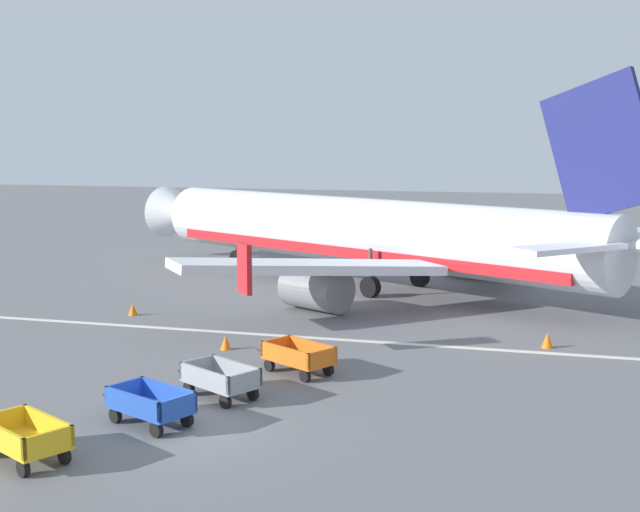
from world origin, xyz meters
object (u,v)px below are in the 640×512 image
at_px(baggage_cart_third_in_row, 220,379).
at_px(traffic_cone_by_carts, 133,309).
at_px(traffic_cone_near_plane, 547,340).
at_px(traffic_cone_mid_apron, 226,342).
at_px(airplane, 375,234).
at_px(baggage_cart_nearest, 25,438).
at_px(baggage_cart_fourth_in_row, 298,357).
at_px(baggage_cart_second_in_row, 150,404).

xyz_separation_m(baggage_cart_third_in_row, traffic_cone_by_carts, (-8.78, 10.65, -0.31)).
bearing_deg(baggage_cart_third_in_row, traffic_cone_near_plane, 42.96).
relative_size(traffic_cone_mid_apron, traffic_cone_by_carts, 0.99).
distance_m(airplane, traffic_cone_by_carts, 14.18).
height_order(baggage_cart_nearest, traffic_cone_mid_apron, baggage_cart_nearest).
bearing_deg(baggage_cart_fourth_in_row, traffic_cone_near_plane, 35.62).
bearing_deg(airplane, baggage_cart_second_in_row, -94.41).
height_order(baggage_cart_third_in_row, traffic_cone_near_plane, baggage_cart_third_in_row).
height_order(baggage_cart_second_in_row, traffic_cone_near_plane, baggage_cart_second_in_row).
height_order(baggage_cart_third_in_row, baggage_cart_fourth_in_row, same).
height_order(baggage_cart_nearest, traffic_cone_near_plane, baggage_cart_nearest).
height_order(baggage_cart_fourth_in_row, traffic_cone_by_carts, baggage_cart_fourth_in_row).
height_order(baggage_cart_fourth_in_row, traffic_cone_mid_apron, baggage_cart_fourth_in_row).
distance_m(baggage_cart_third_in_row, traffic_cone_near_plane, 13.88).
xyz_separation_m(baggage_cart_nearest, baggage_cart_second_in_row, (1.88, 3.34, 0.00)).
bearing_deg(baggage_cart_fourth_in_row, baggage_cart_second_in_row, -112.64).
xyz_separation_m(airplane, traffic_cone_by_carts, (-9.61, -10.06, -2.76)).
relative_size(airplane, traffic_cone_mid_apron, 60.26).
relative_size(baggage_cart_second_in_row, traffic_cone_by_carts, 6.08).
xyz_separation_m(baggage_cart_nearest, traffic_cone_near_plane, (13.02, 15.72, -0.29)).
bearing_deg(baggage_cart_third_in_row, airplane, 87.71).
distance_m(baggage_cart_second_in_row, baggage_cart_fourth_in_row, 6.78).
distance_m(baggage_cart_nearest, baggage_cart_fourth_in_row, 10.60).
bearing_deg(traffic_cone_by_carts, baggage_cart_nearest, -70.75).
relative_size(airplane, baggage_cart_third_in_row, 10.09).
relative_size(baggage_cart_nearest, traffic_cone_near_plane, 5.59).
height_order(baggage_cart_third_in_row, traffic_cone_mid_apron, baggage_cart_third_in_row).
bearing_deg(airplane, traffic_cone_by_carts, -133.68).
distance_m(traffic_cone_mid_apron, traffic_cone_by_carts, 8.23).
xyz_separation_m(airplane, baggage_cart_fourth_in_row, (0.79, -17.37, -2.45)).
bearing_deg(traffic_cone_near_plane, baggage_cart_second_in_row, -132.01).
xyz_separation_m(baggage_cart_nearest, baggage_cart_third_in_row, (2.87, 6.26, 0.00)).
height_order(baggage_cart_second_in_row, baggage_cart_fourth_in_row, same).
height_order(baggage_cart_fourth_in_row, traffic_cone_near_plane, baggage_cart_fourth_in_row).
bearing_deg(traffic_cone_by_carts, baggage_cart_third_in_row, -50.51).
xyz_separation_m(airplane, baggage_cart_nearest, (-3.70, -26.97, -2.45)).
bearing_deg(baggage_cart_nearest, traffic_cone_near_plane, 50.36).
height_order(traffic_cone_mid_apron, traffic_cone_by_carts, traffic_cone_by_carts).
relative_size(baggage_cart_nearest, traffic_cone_by_carts, 6.00).
relative_size(baggage_cart_second_in_row, traffic_cone_mid_apron, 6.11).
xyz_separation_m(traffic_cone_near_plane, traffic_cone_by_carts, (-18.93, 1.19, -0.02)).
bearing_deg(baggage_cart_third_in_row, traffic_cone_by_carts, 129.49).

